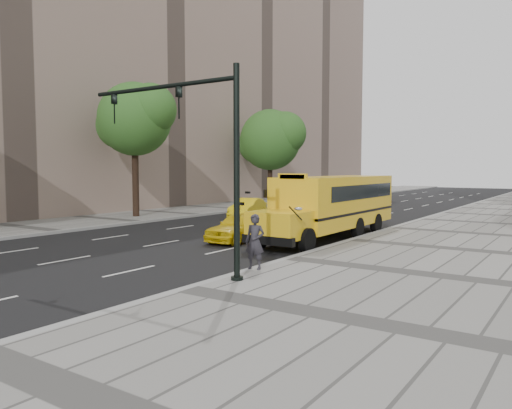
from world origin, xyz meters
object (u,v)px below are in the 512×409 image
Objects in this scene: taxi_far at (248,208)px; pedestrian at (255,242)px; school_bus at (334,201)px; tree_b at (135,118)px; taxi_near at (240,227)px; tree_c at (271,139)px; traffic_signal at (199,146)px.

taxi_far is 2.29× the size of pedestrian.
tree_b is at bearing 177.43° from school_bus.
pedestrian reaches higher than taxi_near.
taxi_near is at bearing 118.67° from pedestrian.
pedestrian is (16.54, -26.98, -5.08)m from tree_c.
tree_c is 14.79m from taxi_far.
tree_c is 0.77× the size of school_bus.
traffic_signal is (3.61, -7.08, 3.41)m from taxi_near.
taxi_near reaches higher than taxi_far.
tree_c is at bearing 130.29° from school_bus.
taxi_near is 0.63× the size of traffic_signal.
school_bus reaches higher than pedestrian.
taxi_near is 7.15m from pedestrian.
tree_b reaches higher than tree_c.
tree_c is 25.20m from taxi_near.
school_bus is (14.89, -17.57, -4.36)m from tree_c.
tree_b is 1.43× the size of traffic_signal.
taxi_far is at bearing 120.66° from traffic_signal.
tree_b is at bearing 143.20° from traffic_signal.
pedestrian is 0.28× the size of traffic_signal.
tree_b is at bearing -157.63° from taxi_far.
tree_b is 15.72m from school_bus.
tree_c is at bearing 118.61° from traffic_signal.
pedestrian is at bearing -58.49° from tree_c.
taxi_near is at bearing -71.29° from taxi_far.
taxi_near is at bearing -20.96° from tree_b.
tree_c is at bearing 118.40° from taxi_near.
taxi_far is at bearing 122.59° from taxi_near.
traffic_signal is at bearing -61.39° from tree_c.
tree_b is at bearing 137.55° from pedestrian.
school_bus is 5.01m from taxi_near.
traffic_signal is (9.60, -16.19, 3.42)m from taxi_far.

